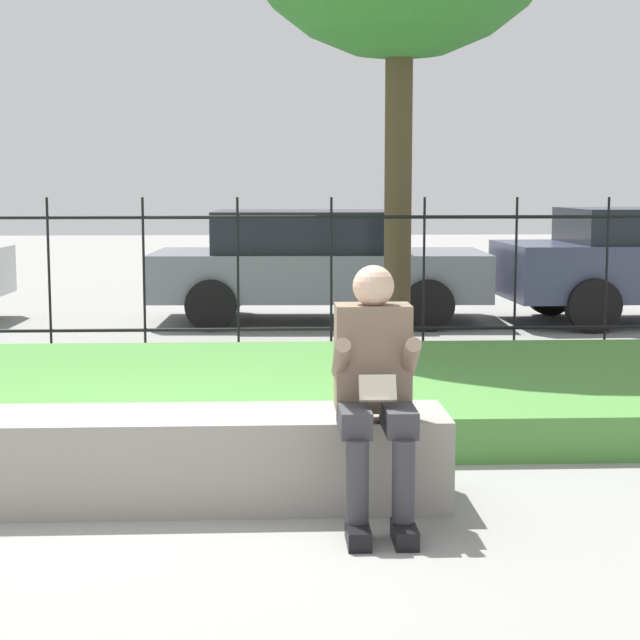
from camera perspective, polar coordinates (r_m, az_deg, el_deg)
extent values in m
plane|color=gray|center=(5.85, -10.01, -9.63)|extent=(60.00, 60.00, 0.00)
cube|color=gray|center=(5.75, -6.63, -7.35)|extent=(2.67, 0.60, 0.49)
cube|color=slate|center=(5.80, -6.60, -9.29)|extent=(2.56, 0.55, 0.08)
cube|color=black|center=(5.14, 2.05, -11.40)|extent=(0.11, 0.26, 0.09)
cylinder|color=#38383D|center=(5.12, 2.00, -8.60)|extent=(0.11, 0.11, 0.40)
cube|color=#38383D|center=(5.26, 1.83, -5.27)|extent=(0.15, 0.42, 0.13)
cube|color=black|center=(5.16, 4.53, -11.33)|extent=(0.11, 0.26, 0.09)
cylinder|color=#38383D|center=(5.15, 4.47, -8.55)|extent=(0.11, 0.11, 0.40)
cube|color=#38383D|center=(5.28, 4.22, -5.24)|extent=(0.15, 0.42, 0.13)
cube|color=#7A6651|center=(5.43, 2.82, -1.99)|extent=(0.38, 0.24, 0.54)
sphere|color=#DBB293|center=(5.36, 2.87, 1.82)|extent=(0.21, 0.21, 0.21)
cylinder|color=#7A6651|center=(5.25, 1.13, -2.07)|extent=(0.08, 0.29, 0.24)
cylinder|color=#7A6651|center=(5.29, 4.84, -2.04)|extent=(0.08, 0.29, 0.24)
cube|color=beige|center=(5.19, 3.09, -3.65)|extent=(0.18, 0.09, 0.13)
cube|color=#4C893D|center=(8.05, -7.96, -3.89)|extent=(10.84, 3.22, 0.28)
cylinder|color=black|center=(10.21, -6.85, -0.52)|extent=(8.84, 0.03, 0.03)
cylinder|color=black|center=(10.12, -6.94, 5.46)|extent=(8.84, 0.03, 0.03)
cylinder|color=black|center=(10.34, -14.24, 2.02)|extent=(0.02, 0.02, 1.57)
cylinder|color=black|center=(10.20, -9.37, 2.08)|extent=(0.02, 0.02, 1.57)
cylinder|color=black|center=(10.13, -4.39, 2.12)|extent=(0.02, 0.02, 1.57)
cylinder|color=black|center=(10.15, 0.61, 2.15)|extent=(0.02, 0.02, 1.57)
cylinder|color=black|center=(10.24, 5.55, 2.16)|extent=(0.02, 0.02, 1.57)
cylinder|color=black|center=(10.40, 10.38, 2.16)|extent=(0.02, 0.02, 1.57)
cylinder|color=black|center=(10.64, 15.03, 2.14)|extent=(0.02, 0.02, 1.57)
cube|color=slate|center=(13.16, -0.04, 2.45)|extent=(4.11, 1.94, 0.57)
cube|color=black|center=(13.12, -0.75, 4.76)|extent=(2.28, 1.65, 0.50)
cylinder|color=black|center=(12.39, 5.79, 0.80)|extent=(0.61, 0.22, 0.60)
cylinder|color=black|center=(14.11, 5.03, 1.60)|extent=(0.61, 0.22, 0.60)
cylinder|color=black|center=(12.37, -5.82, 0.79)|extent=(0.61, 0.22, 0.60)
cylinder|color=black|center=(14.10, -5.16, 1.59)|extent=(0.61, 0.22, 0.60)
cylinder|color=black|center=(12.55, 14.37, 0.75)|extent=(0.63, 0.22, 0.63)
cylinder|color=black|center=(14.14, 12.15, 1.53)|extent=(0.63, 0.22, 0.63)
cylinder|color=#4C3D28|center=(10.76, 4.19, 8.13)|extent=(0.27, 0.27, 3.71)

